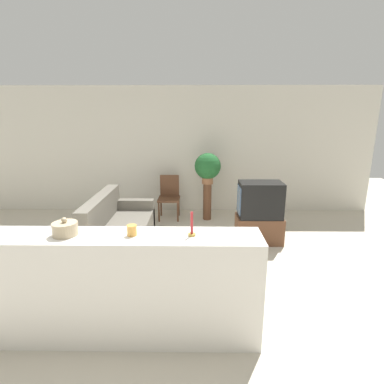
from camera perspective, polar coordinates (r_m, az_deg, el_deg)
The scene contains 12 objects.
ground_plane at distance 3.82m, azimuth -9.94°, elevation -19.25°, with size 14.00×14.00×0.00m, color beige.
wall_back at distance 6.62m, azimuth -5.06°, elevation 7.90°, with size 9.00×0.06×2.70m.
couch at distance 5.04m, azimuth -13.82°, elevation -7.03°, with size 0.85×1.67×0.86m.
tv_stand at distance 5.26m, azimuth 12.57°, elevation -6.86°, with size 0.76×0.48×0.45m.
television at distance 5.09m, azimuth 12.82°, elevation -1.41°, with size 0.71×0.45×0.59m.
wooden_chair at distance 6.24m, azimuth -4.36°, elevation -0.56°, with size 0.44×0.44×0.89m.
plant_stand at distance 6.15m, azimuth 2.92°, elevation -1.82°, with size 0.17×0.17×0.76m.
potted_plant at distance 5.99m, azimuth 3.01°, elevation 4.83°, with size 0.52×0.52×0.62m.
foreground_counter at distance 3.03m, azimuth -12.57°, elevation -17.30°, with size 2.53×0.44×1.06m.
decorative_bowl at distance 2.94m, azimuth -23.02°, elevation -6.44°, with size 0.22×0.22×0.17m.
candle_jar at distance 2.76m, azimuth -11.38°, elevation -7.15°, with size 0.09×0.09×0.10m.
candlestick at distance 2.69m, azimuth -0.03°, elevation -6.91°, with size 0.07×0.07×0.22m.
Camera 1 is at (0.66, -3.11, 2.11)m, focal length 28.00 mm.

